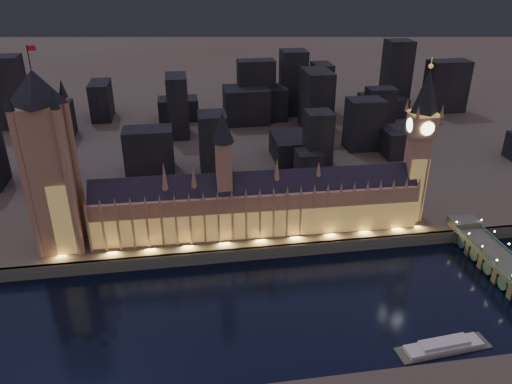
{
  "coord_description": "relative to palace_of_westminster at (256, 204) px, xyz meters",
  "views": [
    {
      "loc": [
        -36.19,
        -208.12,
        168.55
      ],
      "look_at": [
        5.0,
        55.0,
        38.0
      ],
      "focal_mm": 35.0,
      "sensor_mm": 36.0,
      "label": 1
    }
  ],
  "objects": [
    {
      "name": "ground_plane",
      "position": [
        -5.93,
        -61.75,
        -26.37
      ],
      "size": [
        2000.0,
        2000.0,
        0.0
      ],
      "primitive_type": "plane",
      "color": "black",
      "rests_on": "ground"
    },
    {
      "name": "north_bank",
      "position": [
        -5.93,
        458.25,
        -22.37
      ],
      "size": [
        2000.0,
        960.0,
        8.0
      ],
      "primitive_type": "cube",
      "color": "#4E422E",
      "rests_on": "ground"
    },
    {
      "name": "embankment_wall",
      "position": [
        -5.93,
        -20.75,
        -22.37
      ],
      "size": [
        2000.0,
        2.5,
        8.0
      ],
      "primitive_type": "cube",
      "color": "#405046",
      "rests_on": "ground"
    },
    {
      "name": "palace_of_westminster",
      "position": [
        0.0,
        0.0,
        0.0
      ],
      "size": [
        202.0,
        24.52,
        78.0
      ],
      "color": "#9E7959",
      "rests_on": "north_bank"
    },
    {
      "name": "victoria_tower",
      "position": [
        -115.93,
        0.17,
        39.6
      ],
      "size": [
        31.68,
        31.68,
        117.0
      ],
      "color": "#9E7959",
      "rests_on": "north_bank"
    },
    {
      "name": "elizabeth_tower",
      "position": [
        102.07,
        0.17,
        39.81
      ],
      "size": [
        18.0,
        18.0,
        104.5
      ],
      "color": "#9E7959",
      "rests_on": "north_bank"
    },
    {
      "name": "westminster_bridge",
      "position": [
        131.96,
        -65.21,
        -20.38
      ],
      "size": [
        17.63,
        113.0,
        15.9
      ],
      "color": "#405046",
      "rests_on": "ground"
    },
    {
      "name": "river_boat",
      "position": [
        71.96,
        -108.29,
        -24.81
      ],
      "size": [
        46.39,
        14.65,
        4.5
      ],
      "color": "#405046",
      "rests_on": "ground"
    },
    {
      "name": "city_backdrop",
      "position": [
        33.49,
        185.98,
        4.7
      ],
      "size": [
        478.64,
        215.63,
        73.91
      ],
      "color": "black",
      "rests_on": "north_bank"
    }
  ]
}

